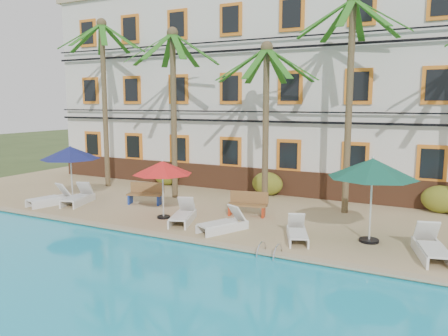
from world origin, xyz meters
The scene contains 23 objects.
ground centered at (0.00, 0.00, 0.00)m, with size 100.00×100.00×0.00m, color #384C23.
pool_deck centered at (0.00, 5.00, 0.12)m, with size 30.00×12.00×0.25m, color tan.
pool_coping centered at (0.00, -0.90, 0.28)m, with size 30.00×0.35×0.06m, color tan.
hotel_building centered at (0.00, 9.98, 5.37)m, with size 25.40×6.44×10.22m.
palm_a centered at (-7.70, 4.99, 5.65)m, with size 4.26×4.26×8.48m.
palm_b centered at (-3.04, 4.28, 5.15)m, with size 4.26×4.26×7.60m.
palm_c centered at (1.32, 4.46, 4.65)m, with size 4.26×4.26×6.75m.
palm_d centered at (4.54, 4.94, 5.60)m, with size 4.26×4.26×8.39m.
shrub_left centered at (-5.11, 6.60, 0.80)m, with size 1.50×0.90×1.10m, color #255317.
shrub_mid centered at (0.60, 6.60, 0.80)m, with size 1.50×0.90×1.10m, color #255317.
shrub_right centered at (7.94, 6.60, 0.80)m, with size 1.50×0.90×1.10m, color #255317.
umbrella_blue centered at (-6.56, 1.46, 2.40)m, with size 2.52×2.52×2.52m.
umbrella_red centered at (-1.40, 1.00, 2.16)m, with size 2.24×2.24×2.25m.
umbrella_green centered at (6.00, 1.56, 2.57)m, with size 2.72×2.72×2.72m.
lounger_a centered at (-6.95, 0.60, 0.53)m, with size 1.07×1.94×0.87m.
lounger_b centered at (-6.01, 1.26, 0.54)m, with size 1.17×1.99×0.89m.
lounger_c centered at (-0.41, 0.80, 0.53)m, with size 1.21×1.95×0.87m.
lounger_d centered at (1.40, 0.52, 0.52)m, with size 1.36×1.88×0.84m.
lounger_e centered at (3.93, 0.71, 0.50)m, with size 1.17×1.76×0.78m.
lounger_f centered at (7.78, 0.89, 0.55)m, with size 1.19×2.09×0.93m.
bench_left centered at (-3.42, 2.55, 0.72)m, with size 1.57×0.90×0.93m.
bench_right centered at (1.27, 2.78, 0.72)m, with size 1.57×0.78×0.93m.
pool_ladder centered at (3.65, -1.00, 0.25)m, with size 0.54×0.74×0.74m.
Camera 1 is at (7.94, -12.26, 4.59)m, focal length 35.00 mm.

